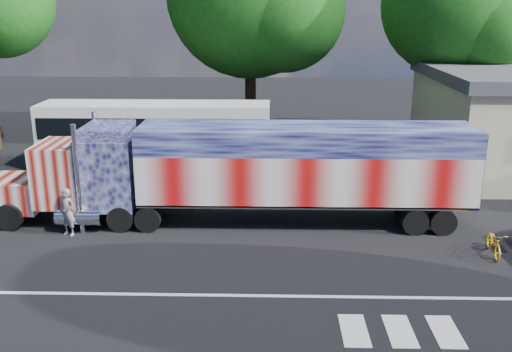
{
  "coord_description": "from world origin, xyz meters",
  "views": [
    {
      "loc": [
        0.54,
        -18.11,
        8.26
      ],
      "look_at": [
        0.0,
        3.0,
        1.9
      ],
      "focal_mm": 40.0,
      "sensor_mm": 36.0,
      "label": 1
    }
  ],
  "objects_px": {
    "semi_truck": "(243,170)",
    "tree_ne_a": "(454,5)",
    "coach_bus": "(156,135)",
    "bicycle": "(494,242)",
    "woman": "(67,212)"
  },
  "relations": [
    {
      "from": "tree_ne_a",
      "to": "coach_bus",
      "type": "bearing_deg",
      "value": -162.43
    },
    {
      "from": "coach_bus",
      "to": "woman",
      "type": "bearing_deg",
      "value": -99.72
    },
    {
      "from": "semi_truck",
      "to": "tree_ne_a",
      "type": "bearing_deg",
      "value": 48.27
    },
    {
      "from": "woman",
      "to": "semi_truck",
      "type": "bearing_deg",
      "value": 36.24
    },
    {
      "from": "woman",
      "to": "tree_ne_a",
      "type": "distance_m",
      "value": 24.03
    },
    {
      "from": "semi_truck",
      "to": "coach_bus",
      "type": "relative_size",
      "value": 1.65
    },
    {
      "from": "bicycle",
      "to": "woman",
      "type": "bearing_deg",
      "value": -178.88
    },
    {
      "from": "coach_bus",
      "to": "bicycle",
      "type": "bearing_deg",
      "value": -37.52
    },
    {
      "from": "coach_bus",
      "to": "tree_ne_a",
      "type": "xyz_separation_m",
      "value": [
        16.31,
        5.16,
        6.44
      ]
    },
    {
      "from": "coach_bus",
      "to": "bicycle",
      "type": "relative_size",
      "value": 7.13
    },
    {
      "from": "coach_bus",
      "to": "woman",
      "type": "relative_size",
      "value": 6.58
    },
    {
      "from": "semi_truck",
      "to": "bicycle",
      "type": "height_order",
      "value": "semi_truck"
    },
    {
      "from": "coach_bus",
      "to": "bicycle",
      "type": "height_order",
      "value": "coach_bus"
    },
    {
      "from": "woman",
      "to": "tree_ne_a",
      "type": "height_order",
      "value": "tree_ne_a"
    },
    {
      "from": "woman",
      "to": "tree_ne_a",
      "type": "bearing_deg",
      "value": 61.95
    }
  ]
}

